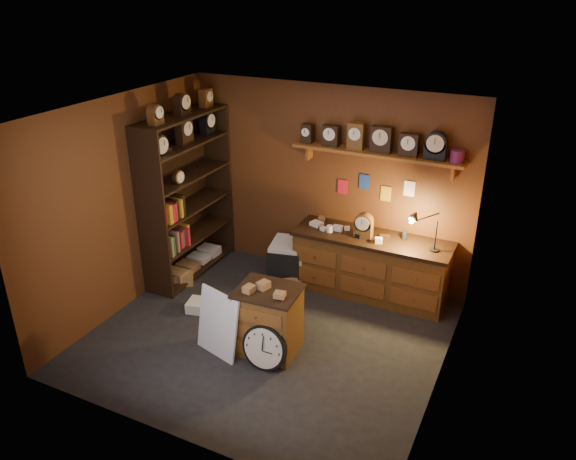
# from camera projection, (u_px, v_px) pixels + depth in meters

# --- Properties ---
(floor) EXTENTS (4.00, 4.00, 0.00)m
(floor) POSITION_uv_depth(u_px,v_px,m) (268.00, 336.00, 6.74)
(floor) COLOR black
(floor) RESTS_ON ground
(room_shell) EXTENTS (4.02, 3.62, 2.71)m
(room_shell) POSITION_uv_depth(u_px,v_px,m) (274.00, 201.00, 6.09)
(room_shell) COLOR #592F15
(room_shell) RESTS_ON ground
(shelving_unit) EXTENTS (0.47, 1.60, 2.58)m
(shelving_unit) POSITION_uv_depth(u_px,v_px,m) (185.00, 190.00, 7.73)
(shelving_unit) COLOR black
(shelving_unit) RESTS_ON ground
(workbench) EXTENTS (2.08, 0.66, 1.36)m
(workbench) POSITION_uv_depth(u_px,v_px,m) (371.00, 263.00, 7.44)
(workbench) COLOR brown
(workbench) RESTS_ON ground
(low_cabinet) EXTENTS (0.73, 0.63, 0.89)m
(low_cabinet) POSITION_uv_depth(u_px,v_px,m) (268.00, 318.00, 6.33)
(low_cabinet) COLOR brown
(low_cabinet) RESTS_ON ground
(big_round_clock) EXTENTS (0.53, 0.17, 0.53)m
(big_round_clock) POSITION_uv_depth(u_px,v_px,m) (264.00, 348.00, 6.11)
(big_round_clock) COLOR black
(big_round_clock) RESTS_ON ground
(white_panel) EXTENTS (0.61, 0.31, 0.78)m
(white_panel) POSITION_uv_depth(u_px,v_px,m) (219.00, 352.00, 6.47)
(white_panel) COLOR silver
(white_panel) RESTS_ON ground
(mini_fridge) EXTENTS (0.64, 0.66, 0.56)m
(mini_fridge) POSITION_uv_depth(u_px,v_px,m) (291.00, 261.00, 7.91)
(mini_fridge) COLOR silver
(mini_fridge) RESTS_ON ground
(floor_box_a) EXTENTS (0.33, 0.32, 0.16)m
(floor_box_a) POSITION_uv_depth(u_px,v_px,m) (184.00, 278.00, 7.86)
(floor_box_a) COLOR #956941
(floor_box_a) RESTS_ON ground
(floor_box_b) EXTENTS (0.28, 0.31, 0.13)m
(floor_box_b) POSITION_uv_depth(u_px,v_px,m) (197.00, 305.00, 7.24)
(floor_box_b) COLOR white
(floor_box_b) RESTS_ON ground
(floor_box_c) EXTENTS (0.30, 0.29, 0.17)m
(floor_box_c) POSITION_uv_depth(u_px,v_px,m) (290.00, 287.00, 7.63)
(floor_box_c) COLOR #956941
(floor_box_c) RESTS_ON ground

